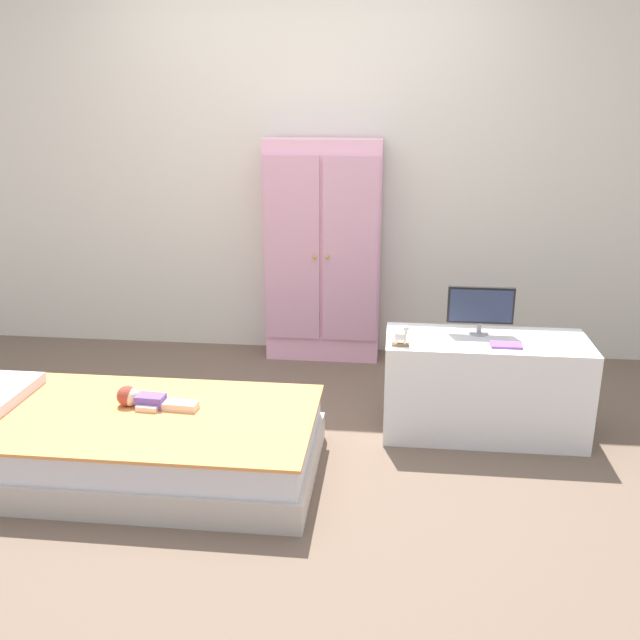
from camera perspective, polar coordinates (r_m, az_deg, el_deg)
The scene contains 9 objects.
ground_plane at distance 3.46m, azimuth -4.60°, elevation -11.25°, with size 10.00×10.00×0.02m, color brown.
back_wall at distance 4.59m, azimuth -1.26°, elevation 13.88°, with size 6.40×0.05×2.70m, color silver.
bed at distance 3.38m, azimuth -15.78°, elevation -9.72°, with size 1.77×0.86×0.30m.
doll at distance 3.34m, azimuth -14.55°, elevation -6.36°, with size 0.39×0.14×0.10m.
wardrobe at distance 4.49m, azimuth 0.26°, elevation 5.66°, with size 0.74×0.28×1.44m.
tv_stand at distance 3.66m, azimuth 13.43°, elevation -5.35°, with size 1.02×0.44×0.52m, color white.
tv_monitor at distance 3.59m, azimuth 13.18°, elevation 1.06°, with size 0.33×0.10×0.25m.
rocking_horse_toy at distance 3.38m, azimuth 6.83°, elevation -1.38°, with size 0.09×0.04×0.11m.
book_purple at distance 3.49m, azimuth 15.17°, elevation -2.02°, with size 0.15×0.09×0.01m, color #8E51B2.
Camera 1 is at (0.60, -2.96, 1.67)m, focal length 38.59 mm.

